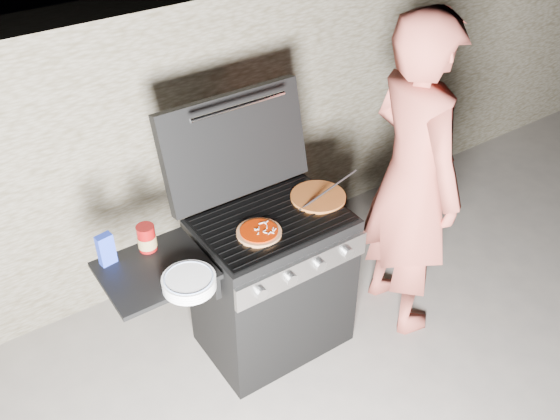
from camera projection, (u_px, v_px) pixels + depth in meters
ground at (273, 338)px, 3.80m from camera, size 50.00×50.00×0.00m
stone_wall at (181, 137)px, 3.96m from camera, size 8.00×0.35×1.80m
gas_grill at (235, 301)px, 3.41m from camera, size 1.34×0.79×0.91m
pizza_topped at (259, 232)px, 3.15m from camera, size 0.28×0.28×0.03m
pizza_plain at (318, 197)px, 3.40m from camera, size 0.34×0.34×0.02m
sauce_jar at (147, 238)px, 3.04m from camera, size 0.11×0.11×0.14m
blue_carton at (106, 249)px, 2.94m from camera, size 0.08×0.05×0.17m
plate_stack at (189, 282)px, 2.84m from camera, size 0.31×0.31×0.06m
person at (412, 180)px, 3.44m from camera, size 0.57×0.77×1.95m
tongs at (329, 190)px, 3.40m from camera, size 0.42×0.06×0.09m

